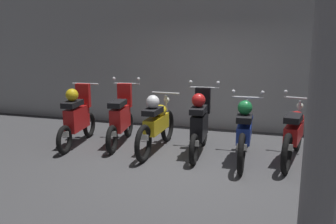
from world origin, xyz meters
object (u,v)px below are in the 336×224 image
object	(u,v)px
motorbike_slot_0	(77,117)
motorbike_slot_2	(157,123)
motorbike_slot_4	(245,130)
motorbike_slot_5	(294,133)
motorbike_slot_3	(200,123)
support_pillar	(332,97)
motorbike_slot_1	(121,118)

from	to	relation	value
motorbike_slot_0	motorbike_slot_2	xyz separation A→B (m)	(1.61, 0.08, -0.04)
motorbike_slot_4	motorbike_slot_5	world-z (taller)	same
motorbike_slot_3	motorbike_slot_4	size ratio (longest dim) A/B	0.86
motorbike_slot_4	motorbike_slot_5	xyz separation A→B (m)	(0.81, 0.21, -0.04)
motorbike_slot_3	motorbike_slot_2	bearing A→B (deg)	-176.19
motorbike_slot_3	motorbike_slot_5	distance (m)	1.62
motorbike_slot_2	support_pillar	world-z (taller)	support_pillar
motorbike_slot_3	motorbike_slot_1	bearing A→B (deg)	174.72
motorbike_slot_0	support_pillar	xyz separation A→B (m)	(4.17, -2.57, 1.00)
motorbike_slot_4	motorbike_slot_3	bearing A→B (deg)	171.55
motorbike_slot_3	support_pillar	size ratio (longest dim) A/B	0.54
motorbike_slot_1	motorbike_slot_4	distance (m)	2.44
motorbike_slot_1	motorbike_slot_5	size ratio (longest dim) A/B	0.87
motorbike_slot_0	motorbike_slot_3	bearing A→B (deg)	3.14
motorbike_slot_0	motorbike_slot_2	bearing A→B (deg)	2.80
motorbike_slot_1	motorbike_slot_0	bearing A→B (deg)	-160.65
motorbike_slot_3	motorbike_slot_5	world-z (taller)	motorbike_slot_3
motorbike_slot_5	support_pillar	distance (m)	3.00
motorbike_slot_1	motorbike_slot_3	xyz separation A→B (m)	(1.62, -0.15, 0.04)
motorbike_slot_4	support_pillar	distance (m)	2.94
motorbike_slot_2	motorbike_slot_5	bearing A→B (deg)	3.38
motorbike_slot_1	motorbike_slot_3	size ratio (longest dim) A/B	1.00
motorbike_slot_1	motorbike_slot_2	distance (m)	0.84
motorbike_slot_4	support_pillar	bearing A→B (deg)	-69.91
motorbike_slot_1	motorbike_slot_3	bearing A→B (deg)	-5.28
motorbike_slot_0	motorbike_slot_4	world-z (taller)	motorbike_slot_0
support_pillar	motorbike_slot_5	bearing A→B (deg)	92.77
motorbike_slot_1	support_pillar	distance (m)	4.54
support_pillar	motorbike_slot_1	bearing A→B (deg)	139.72
motorbike_slot_2	motorbike_slot_4	world-z (taller)	motorbike_slot_4
motorbike_slot_1	motorbike_slot_5	distance (m)	3.23
motorbike_slot_4	motorbike_slot_2	bearing A→B (deg)	177.64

